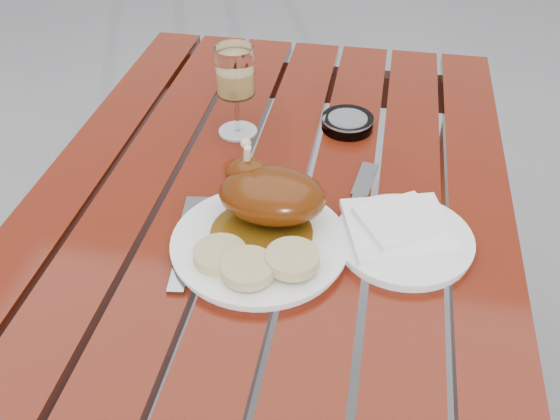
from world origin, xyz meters
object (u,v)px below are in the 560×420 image
object	(u,v)px
table	(272,335)
wine_glass	(236,92)
ashtray	(347,123)
side_plate	(404,240)
dinner_plate	(260,244)

from	to	relation	value
table	wine_glass	bearing A→B (deg)	119.30
ashtray	side_plate	bearing A→B (deg)	-70.01
side_plate	ashtray	bearing A→B (deg)	109.99
dinner_plate	wine_glass	size ratio (longest dim) A/B	1.54
table	ashtray	bearing A→B (deg)	64.27
dinner_plate	wine_glass	bearing A→B (deg)	109.01
dinner_plate	ashtray	world-z (taller)	ashtray
dinner_plate	side_plate	size ratio (longest dim) A/B	1.27
dinner_plate	side_plate	xyz separation A→B (m)	(0.21, 0.05, -0.00)
table	side_plate	bearing A→B (deg)	-23.07
table	dinner_plate	distance (m)	0.41
wine_glass	ashtray	size ratio (longest dim) A/B	1.74
table	side_plate	size ratio (longest dim) A/B	5.73
wine_glass	ashtray	distance (m)	0.22
table	ashtray	world-z (taller)	ashtray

